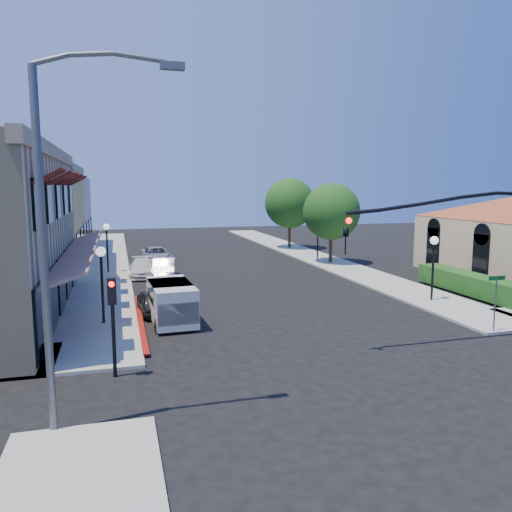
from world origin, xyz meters
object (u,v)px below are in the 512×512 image
object	(u,v)px
street_tree_a	(331,212)
signal_mast_arm	(478,241)
parked_car_c	(142,268)
street_name_sign	(496,294)
lamppost_right_far	(318,228)
parked_car_a	(153,303)
lamppost_left_near	(101,265)
parked_car_d	(156,255)
secondary_signal	(113,309)
white_van	(171,300)
lamppost_right_near	(434,252)
cobra_streetlight	(57,226)
street_tree_b	(290,203)
lamppost_left_far	(107,235)
parked_car_b	(164,268)

from	to	relation	value
street_tree_a	signal_mast_arm	bearing A→B (deg)	-98.17
parked_car_c	street_name_sign	bearing A→B (deg)	-49.01
lamppost_right_far	parked_car_a	world-z (taller)	lamppost_right_far
signal_mast_arm	lamppost_left_near	size ratio (longest dim) A/B	2.24
parked_car_c	parked_car_d	distance (m)	6.16
street_name_sign	lamppost_right_far	size ratio (longest dim) A/B	0.70
secondary_signal	parked_car_d	distance (m)	24.86
lamppost_left_near	parked_car_a	size ratio (longest dim) A/B	1.08
lamppost_left_near	white_van	bearing A→B (deg)	-7.58
lamppost_right_near	parked_car_a	xyz separation A→B (m)	(-14.70, 1.45, -2.17)
cobra_streetlight	parked_car_a	world-z (taller)	cobra_streetlight
cobra_streetlight	lamppost_right_near	size ratio (longest dim) A/B	2.61
parked_car_c	street_tree_b	bearing A→B (deg)	42.07
lamppost_left_far	lamppost_right_far	distance (m)	17.12
street_tree_a	parked_car_a	bearing A→B (deg)	-140.09
street_tree_a	parked_car_a	distance (m)	19.89
lamppost_left_far	white_van	bearing A→B (deg)	-78.22
secondary_signal	lamppost_left_far	size ratio (longest dim) A/B	0.93
street_tree_a	street_tree_b	xyz separation A→B (m)	(0.00, 10.00, 0.35)
cobra_streetlight	parked_car_d	distance (m)	28.71
parked_car_b	parked_car_d	world-z (taller)	parked_car_b
lamppost_left_far	parked_car_d	world-z (taller)	lamppost_left_far
street_tree_b	secondary_signal	world-z (taller)	street_tree_b
cobra_streetlight	lamppost_left_near	bearing A→B (deg)	86.29
cobra_streetlight	lamppost_right_far	bearing A→B (deg)	55.83
secondary_signal	lamppost_right_near	xyz separation A→B (m)	(16.50, 6.59, 0.42)
street_tree_b	street_name_sign	xyz separation A→B (m)	(-1.30, -29.80, -2.85)
street_tree_b	parked_car_d	world-z (taller)	street_tree_b
street_name_sign	white_van	bearing A→B (deg)	157.44
parked_car_b	cobra_streetlight	bearing A→B (deg)	-94.57
parked_car_a	secondary_signal	bearing A→B (deg)	-108.20
street_tree_b	lamppost_left_far	bearing A→B (deg)	-149.97
parked_car_a	street_tree_b	bearing A→B (deg)	50.77
lamppost_right_near	parked_car_c	distance (m)	19.09
lamppost_right_far	white_van	bearing A→B (deg)	-130.48
lamppost_right_near	parked_car_d	xyz separation A→B (m)	(-13.30, 18.00, -2.08)
street_tree_b	street_name_sign	size ratio (longest dim) A/B	2.81
street_tree_b	parked_car_c	world-z (taller)	street_tree_b
cobra_streetlight	lamppost_left_far	distance (m)	24.14
lamppost_right_far	parked_car_a	distance (m)	20.79
parked_car_b	lamppost_left_far	bearing A→B (deg)	148.09
secondary_signal	lamppost_right_far	world-z (taller)	lamppost_right_far
street_tree_a	parked_car_d	world-z (taller)	street_tree_a
secondary_signal	lamppost_left_far	xyz separation A→B (m)	(-0.50, 20.59, 0.42)
parked_car_a	parked_car_b	distance (m)	9.65
street_tree_b	parked_car_b	bearing A→B (deg)	-136.29
street_name_sign	street_tree_b	bearing A→B (deg)	87.50
white_van	lamppost_left_near	bearing A→B (deg)	172.42
street_tree_a	secondary_signal	xyz separation A→B (m)	(-16.80, -20.59, -1.88)
white_van	parked_car_b	xyz separation A→B (m)	(0.70, 11.40, -0.39)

